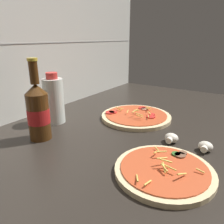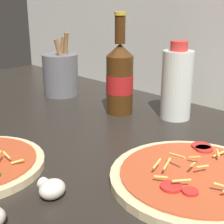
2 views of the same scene
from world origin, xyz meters
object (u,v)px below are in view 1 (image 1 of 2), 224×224
object	(u,v)px
pizza_near	(164,170)
oil_bottle	(54,100)
mushroom_left	(171,138)
mushroom_right	(205,147)
pizza_far	(136,116)
beer_bottle	(38,111)

from	to	relation	value
pizza_near	oil_bottle	size ratio (longest dim) A/B	1.25
mushroom_left	oil_bottle	bearing A→B (deg)	99.77
mushroom_right	mushroom_left	bearing A→B (deg)	90.62
pizza_far	mushroom_right	size ratio (longest dim) A/B	6.43
pizza_far	mushroom_left	bearing A→B (deg)	-124.71
pizza_near	mushroom_left	world-z (taller)	pizza_near
beer_bottle	mushroom_left	distance (cm)	40.36
mushroom_left	mushroom_right	xyz separation A→B (cm)	(0.10, -9.56, -0.04)
pizza_near	pizza_far	xyz separation A→B (cm)	(28.57, 22.02, 0.04)
pizza_far	mushroom_left	size ratio (longest dim) A/B	6.23
pizza_near	pizza_far	bearing A→B (deg)	37.63
oil_bottle	mushroom_left	xyz separation A→B (cm)	(7.11, -41.27, -6.96)
beer_bottle	mushroom_right	size ratio (longest dim) A/B	5.91
pizza_far	mushroom_right	bearing A→B (deg)	-114.23
beer_bottle	pizza_near	bearing A→B (deg)	-85.26
pizza_near	mushroom_left	xyz separation A→B (cm)	(15.99, 3.87, 0.63)
pizza_far	oil_bottle	xyz separation A→B (cm)	(-19.68, 23.12, 7.55)
pizza_near	oil_bottle	distance (cm)	46.63
pizza_far	mushroom_right	world-z (taller)	pizza_far
oil_bottle	pizza_near	bearing A→B (deg)	-101.14
beer_bottle	oil_bottle	bearing A→B (deg)	28.48
mushroom_left	mushroom_right	distance (cm)	9.56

